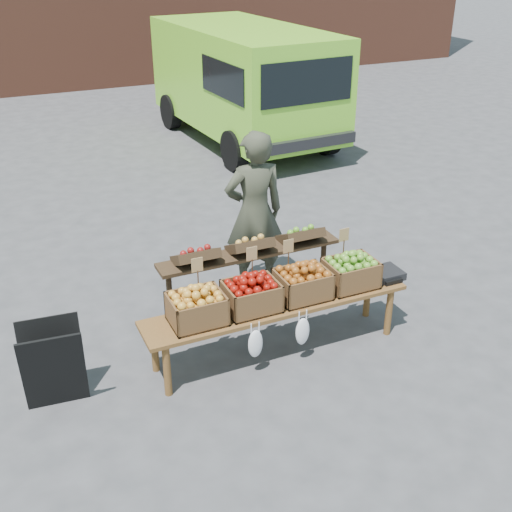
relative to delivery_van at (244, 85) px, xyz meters
name	(u,v)px	position (x,y,z in m)	size (l,w,h in m)	color
ground	(348,347)	(-1.93, -7.09, -1.10)	(80.00, 80.00, 0.00)	#454548
delivery_van	(244,85)	(0.00, 0.00, 0.00)	(2.25, 4.92, 2.20)	#7FDD2D
vendor	(254,213)	(-2.28, -5.54, -0.15)	(0.69, 0.46, 1.91)	#393B2C
chalkboard_sign	(53,365)	(-4.76, -6.75, -0.69)	(0.54, 0.30, 0.82)	black
back_table	(250,274)	(-2.60, -6.13, -0.58)	(2.10, 0.44, 1.04)	#332415
display_bench	(277,327)	(-2.63, -6.85, -0.82)	(2.70, 0.56, 0.57)	brown
crate_golden_apples	(197,309)	(-3.45, -6.85, -0.39)	(0.50, 0.40, 0.28)	gold
crate_russet_pears	(251,296)	(-2.90, -6.85, -0.39)	(0.50, 0.40, 0.28)	#610C05
crate_red_apples	(303,284)	(-2.35, -6.85, -0.39)	(0.50, 0.40, 0.28)	#AC6122
crate_green_apples	(351,273)	(-1.80, -6.85, -0.39)	(0.50, 0.40, 0.28)	#659C2C
weighing_scale	(385,274)	(-1.38, -6.85, -0.49)	(0.34, 0.30, 0.08)	black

